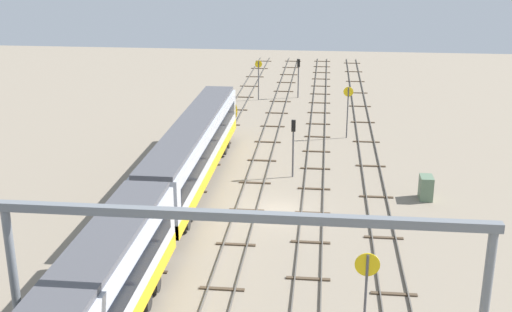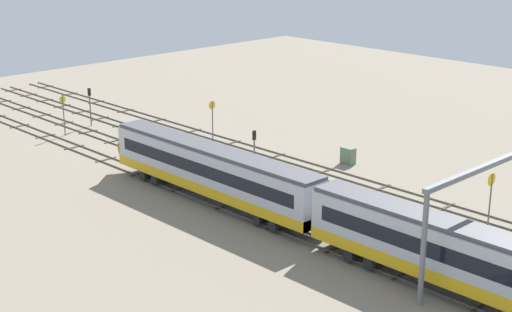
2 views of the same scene
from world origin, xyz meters
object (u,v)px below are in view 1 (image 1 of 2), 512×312
Objects in this scene: overhead_gantry at (240,257)px; speed_sign_mid_trackside at (366,285)px; speed_sign_far_trackside at (348,105)px; signal_light_trackside_approach at (298,73)px; relay_cabinet at (426,188)px; speed_sign_distant_end at (258,75)px; signal_light_trackside_departure at (293,140)px.

overhead_gantry reaches higher than speed_sign_mid_trackside.
speed_sign_far_trackside is 1.07× the size of signal_light_trackside_approach.
signal_light_trackside_approach reaches higher than relay_cabinet.
speed_sign_mid_trackside is at bearing -168.51° from speed_sign_distant_end.
speed_sign_distant_end reaches higher than signal_light_trackside_approach.
signal_light_trackside_departure is at bearing 69.66° from relay_cabinet.
overhead_gantry reaches higher than speed_sign_distant_end.
overhead_gantry reaches higher than speed_sign_far_trackside.
speed_sign_distant_end is 2.70× the size of relay_cabinet.
relay_cabinet is (22.05, -10.34, -5.19)m from overhead_gantry.
overhead_gantry reaches higher than signal_light_trackside_approach.
speed_sign_far_trackside is 1.06× the size of speed_sign_distant_end.
speed_sign_far_trackside is 17.41m from speed_sign_distant_end.
speed_sign_far_trackside reaches higher than signal_light_trackside_departure.
signal_light_trackside_approach is at bearing 0.17° from overhead_gantry.
speed_sign_mid_trackside is 1.03× the size of speed_sign_distant_end.
signal_light_trackside_departure is at bearing -168.18° from speed_sign_distant_end.
speed_sign_mid_trackside reaches higher than signal_light_trackside_departure.
speed_sign_far_trackside is at bearing 19.50° from relay_cabinet.
signal_light_trackside_approach is at bearing 1.79° from signal_light_trackside_departure.
relay_cabinet is at bearing -161.19° from signal_light_trackside_approach.
signal_light_trackside_departure is (-27.23, -0.85, 0.03)m from signal_light_trackside_approach.
speed_sign_mid_trackside is 1.03× the size of signal_light_trackside_departure.
signal_light_trackside_approach is (1.67, -4.50, 0.05)m from speed_sign_distant_end.
speed_sign_distant_end is (47.77, 9.71, -0.29)m from speed_sign_mid_trackside.
speed_sign_distant_end and signal_light_trackside_departure have the same top height.
speed_sign_mid_trackside is 0.98× the size of speed_sign_far_trackside.
overhead_gantry is at bearing -174.81° from speed_sign_distant_end.
relay_cabinet is (-3.57, -9.64, -2.15)m from signal_light_trackside_departure.
speed_sign_far_trackside is (36.78, -5.12, -2.89)m from overhead_gantry.
signal_light_trackside_departure is 10.50m from relay_cabinet.
overhead_gantry reaches higher than signal_light_trackside_departure.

